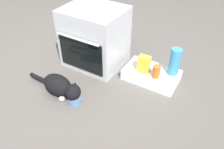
{
  "coord_description": "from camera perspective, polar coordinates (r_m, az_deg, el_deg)",
  "views": [
    {
      "loc": [
        1.34,
        -1.41,
        1.6
      ],
      "look_at": [
        0.46,
        0.07,
        0.25
      ],
      "focal_mm": 36.4,
      "sensor_mm": 36.0,
      "label": 1
    }
  ],
  "objects": [
    {
      "name": "oven",
      "position": [
        2.62,
        -4.32,
        9.29
      ],
      "size": [
        0.65,
        0.59,
        0.68
      ],
      "color": "#B7BABF",
      "rests_on": "ground"
    },
    {
      "name": "cat",
      "position": [
        2.31,
        -12.86,
        -2.87
      ],
      "size": [
        0.71,
        0.23,
        0.23
      ],
      "rotation": [
        0.0,
        0.0,
        -0.08
      ],
      "color": "black",
      "rests_on": "ground"
    },
    {
      "name": "snack_bag",
      "position": [
        2.41,
        7.99,
        2.6
      ],
      "size": [
        0.12,
        0.09,
        0.18
      ],
      "primitive_type": "cube",
      "color": "yellow",
      "rests_on": "pantry_cabinet"
    },
    {
      "name": "water_bottle",
      "position": [
        2.4,
        15.46,
        3.09
      ],
      "size": [
        0.11,
        0.11,
        0.3
      ],
      "primitive_type": "cylinder",
      "color": "#388CD1",
      "rests_on": "pantry_cabinet"
    },
    {
      "name": "sauce_jar",
      "position": [
        2.36,
        11.06,
        0.66
      ],
      "size": [
        0.08,
        0.08,
        0.14
      ],
      "primitive_type": "cylinder",
      "color": "#D16023",
      "rests_on": "pantry_cabinet"
    },
    {
      "name": "food_bowl",
      "position": [
        2.27,
        -9.37,
        -6.39
      ],
      "size": [
        0.13,
        0.13,
        0.07
      ],
      "color": "#4C7AB7",
      "rests_on": "ground"
    },
    {
      "name": "ground",
      "position": [
        2.51,
        -9.87,
        -1.98
      ],
      "size": [
        8.0,
        8.0,
        0.0
      ],
      "primitive_type": "plane",
      "color": "#56514C"
    },
    {
      "name": "pantry_cabinet",
      "position": [
        2.52,
        9.84,
        -0.11
      ],
      "size": [
        0.58,
        0.34,
        0.12
      ],
      "primitive_type": "cube",
      "color": "white",
      "rests_on": "ground"
    }
  ]
}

